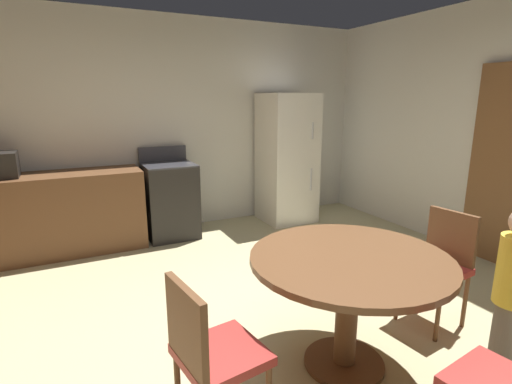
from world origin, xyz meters
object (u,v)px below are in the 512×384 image
object	(u,v)px
oven_range	(170,200)
chair_west	(209,350)
refrigerator	(287,159)
chair_east	(440,260)
dining_table	(349,279)

from	to	relation	value
oven_range	chair_west	world-z (taller)	oven_range
refrigerator	chair_west	world-z (taller)	refrigerator
oven_range	chair_west	xyz separation A→B (m)	(-0.58, -3.07, 0.03)
oven_range	chair_east	distance (m)	3.13
chair_west	chair_east	bearing A→B (deg)	-0.92
oven_range	refrigerator	distance (m)	1.69
chair_west	chair_east	size ratio (longest dim) A/B	1.00
chair_west	refrigerator	bearing A→B (deg)	45.41
dining_table	chair_east	xyz separation A→B (m)	(0.97, 0.11, -0.10)
oven_range	refrigerator	bearing A→B (deg)	-1.88
refrigerator	chair_east	size ratio (longest dim) A/B	2.02
refrigerator	chair_west	xyz separation A→B (m)	(-2.22, -3.02, -0.38)
oven_range	chair_east	size ratio (longest dim) A/B	1.26
dining_table	chair_west	bearing A→B (deg)	-171.76
chair_east	dining_table	bearing A→B (deg)	-0.00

